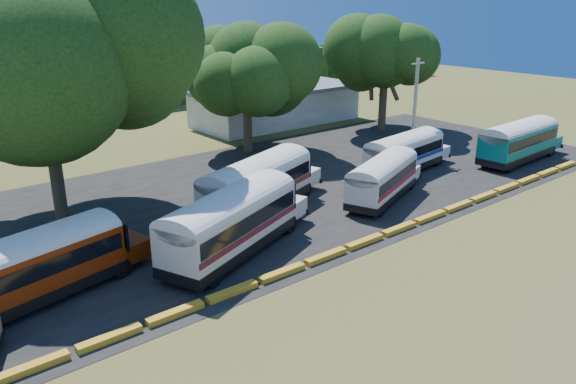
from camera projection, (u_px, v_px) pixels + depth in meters
ground at (359, 258)px, 30.21m from camera, size 160.00×160.00×0.00m
asphalt_strip at (245, 196)px, 39.57m from camera, size 64.00×24.00×0.02m
curb at (345, 249)px, 30.89m from camera, size 53.70×0.45×0.30m
terminal_building at (276, 104)px, 62.24m from camera, size 19.00×9.00×4.00m
treeline_backdrop at (56, 92)px, 64.27m from camera, size 130.00×4.00×6.00m
bus_red at (34, 263)px, 25.28m from camera, size 10.55×4.68×3.37m
bus_cream_west at (233, 219)px, 29.88m from camera, size 11.48×6.70×3.70m
bus_cream_east at (259, 182)px, 35.93m from camera, size 11.43×6.42×3.67m
bus_white_red at (383, 176)px, 38.22m from camera, size 9.54×5.46×3.07m
bus_white_blue at (406, 151)px, 44.34m from camera, size 9.87×3.59×3.17m
bus_teal at (520, 139)px, 47.17m from camera, size 10.73×3.10×3.49m
tree_west at (38, 43)px, 32.10m from camera, size 13.28×13.28×15.67m
tree_center at (246, 61)px, 48.47m from camera, size 9.12×9.12×11.42m
tree_east at (385, 57)px, 56.69m from camera, size 8.70×8.70×10.82m
utility_pole at (415, 108)px, 47.72m from camera, size 1.60×0.30×8.51m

